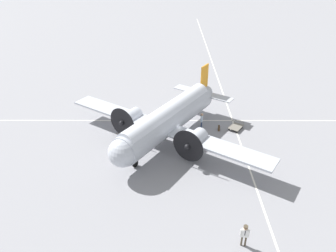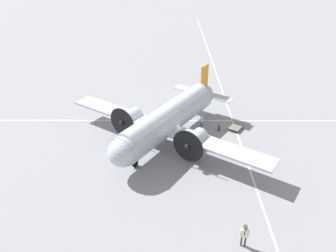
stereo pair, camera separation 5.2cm
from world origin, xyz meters
name	(u,v)px [view 1 (the left image)]	position (x,y,z in m)	size (l,w,h in m)	color
ground_plane	(168,141)	(0.00, 0.00, 0.00)	(300.00, 300.00, 0.00)	gray
apron_line_eastwest	(240,141)	(0.00, -7.57, 0.00)	(120.00, 0.16, 0.01)	silver
apron_line_northsouth	(168,120)	(4.40, 0.00, 0.00)	(0.16, 120.00, 0.01)	silver
airliner_main	(165,121)	(-0.40, 0.27, 2.63)	(16.91, 20.38, 6.12)	#ADB2BC
crew_foreground	(245,233)	(-13.55, -5.23, 1.18)	(0.36, 0.63, 1.87)	#473D2D
passenger_boarding	(202,119)	(2.67, -3.73, 1.14)	(0.62, 0.31, 1.86)	navy
suitcase_near_door	(219,128)	(2.13, -5.64, 0.31)	(0.36, 0.18, 0.65)	#47331E
baggage_cart	(236,127)	(2.47, -7.60, 0.28)	(2.13, 1.99, 0.56)	#6B665B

